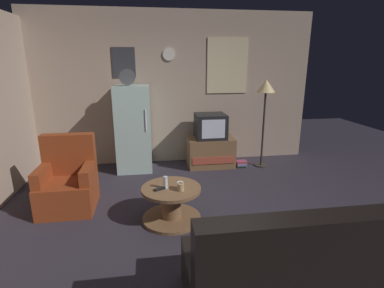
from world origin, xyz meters
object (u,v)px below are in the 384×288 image
Objects in this scene: remote_control at (160,189)px; mug_ceramic_white at (180,185)px; wine_glass at (165,182)px; mug_ceramic_tan at (181,187)px; book_stack at (241,164)px; coffee_table at (171,204)px; standing_lamp at (266,93)px; armchair at (68,183)px; fridge at (133,128)px; tv_stand at (211,152)px; couch at (295,271)px; crt_tv at (211,126)px.

mug_ceramic_white is at bearing -29.58° from remote_control.
wine_glass reaches higher than mug_ceramic_tan.
mug_ceramic_white is 0.24m from remote_control.
book_stack is (1.57, 1.76, -0.39)m from remote_control.
coffee_table is 8.00× the size of mug_ceramic_tan.
standing_lamp is at bearing 42.36° from wine_glass.
fridge is at bearing 58.66° from armchair.
tv_stand is 1.44m from standing_lamp.
coffee_table is 0.42× the size of couch.
mug_ceramic_tan is (-0.00, -0.05, 0.00)m from mug_ceramic_white.
remote_control is at bearing 176.26° from mug_ceramic_white.
couch is (1.36, -3.35, -0.44)m from fridge.
mug_ceramic_white reaches higher than remote_control.
armchair is (-3.14, -1.16, -1.02)m from standing_lamp.
crt_tv is 3.60× the size of wine_glass.
mug_ceramic_tan is at bearing 119.14° from couch.
coffee_table is 2.25m from book_stack.
wine_glass is (-1.89, -1.72, -0.85)m from standing_lamp.
fridge is at bearing 112.13° from couch.
crt_tv is 0.32× the size of couch.
wine_glass is 1.00× the size of remote_control.
book_stack is (-0.38, 0.01, -1.30)m from standing_lamp.
wine_glass is 0.18m from mug_ceramic_white.
book_stack is (0.56, -0.13, -0.21)m from tv_stand.
armchair is at bearing -157.02° from book_stack.
crt_tv is 2.10m from wine_glass.
book_stack is (2.76, 1.17, -0.28)m from armchair.
crt_tv reaches higher than tv_stand.
couch is at bearing -67.87° from fridge.
remote_control is (-0.07, -0.03, -0.06)m from wine_glass.
mug_ceramic_white is at bearing 118.26° from couch.
mug_ceramic_white is at bearing -15.96° from wine_glass.
mug_ceramic_tan is at bearing -46.89° from coffee_table.
couch is (0.75, -1.35, -0.17)m from mug_ceramic_tan.
armchair is (-1.19, 0.59, -0.11)m from remote_control.
mug_ceramic_tan reaches higher than remote_control.
standing_lamp is 10.60× the size of remote_control.
couch is (-0.96, -3.17, -1.05)m from standing_lamp.
wine_glass is (-0.07, -0.01, 0.29)m from coffee_table.
armchair is (-2.19, -1.31, -0.42)m from crt_tv.
standing_lamp is at bearing 43.16° from coffee_table.
tv_stand is 0.62m from book_stack.
wine_glass is (-0.94, -1.86, -0.25)m from crt_tv.
mug_ceramic_tan is 0.05× the size of couch.
crt_tv is 0.56× the size of armchair.
mug_ceramic_tan is at bearing -111.56° from tv_stand.
armchair is (-1.32, 0.55, 0.12)m from coffee_table.
fridge is 3.64m from couch.
armchair is at bearing 137.34° from couch.
couch is at bearing -61.74° from mug_ceramic_white.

